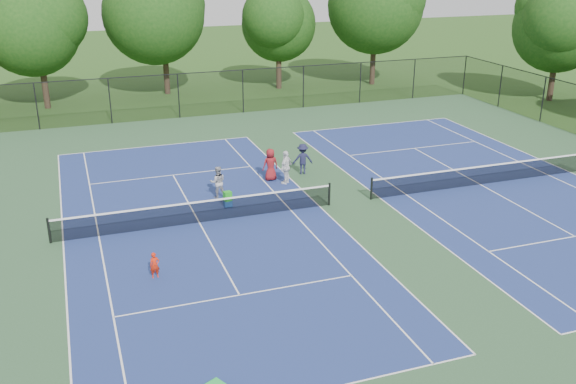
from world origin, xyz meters
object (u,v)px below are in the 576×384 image
object	(u,v)px
bystander_a	(286,167)
bystander_b	(303,159)
ball_hopper	(228,196)
bystander_c	(270,165)
tree_back_b	(162,8)
tree_back_d	(376,1)
instructor	(218,182)
tree_back_c	(279,20)
ball_crate	(228,204)
child_player	(155,265)
tree_back_a	(36,22)
tree_side_e	(561,22)

from	to	relation	value
bystander_a	bystander_b	world-z (taller)	bystander_a
ball_hopper	bystander_c	bearing A→B (deg)	43.50
bystander_a	bystander_c	bearing A→B (deg)	-94.69
tree_back_b	ball_hopper	size ratio (longest dim) A/B	22.98
tree_back_d	instructor	bearing A→B (deg)	-130.93
bystander_c	ball_hopper	size ratio (longest dim) A/B	3.73
instructor	bystander_a	world-z (taller)	bystander_a
tree_back_c	ball_crate	xyz separation A→B (m)	(-10.42, -23.69, -5.33)
ball_hopper	child_player	bearing A→B (deg)	-126.27
instructor	bystander_c	size ratio (longest dim) A/B	0.93
tree_back_b	ball_hopper	bearing A→B (deg)	-93.28
tree_back_c	bystander_b	distance (m)	21.84
tree_back_a	tree_back_d	world-z (taller)	tree_back_d
tree_side_e	bystander_a	xyz separation A→B (m)	(-24.93, -10.65, -4.96)
ball_hopper	bystander_a	bearing A→B (deg)	30.39
tree_back_c	child_player	world-z (taller)	tree_back_c
tree_back_a	ball_crate	bearing A→B (deg)	-71.52
tree_back_c	tree_back_a	bearing A→B (deg)	-176.82
child_player	ball_hopper	distance (m)	6.84
tree_back_c	ball_hopper	size ratio (longest dim) A/B	19.24
tree_back_c	tree_side_e	size ratio (longest dim) A/B	0.95
tree_back_a	child_player	xyz separation A→B (m)	(3.54, -28.20, -5.56)
tree_side_e	tree_back_d	bearing A→B (deg)	135.00
tree_back_a	tree_back_d	xyz separation A→B (m)	(26.00, 0.00, 0.79)
tree_back_b	ball_crate	world-z (taller)	tree_back_b
tree_back_a	ball_hopper	bearing A→B (deg)	-71.52
ball_crate	ball_hopper	xyz separation A→B (m)	(0.00, 0.00, 0.37)
tree_side_e	child_player	size ratio (longest dim) A/B	9.27
tree_back_b	tree_back_a	bearing A→B (deg)	-167.47
bystander_a	bystander_c	size ratio (longest dim) A/B	1.04
child_player	ball_hopper	bearing A→B (deg)	51.03
tree_side_e	bystander_a	size ratio (longest dim) A/B	5.25
tree_side_e	instructor	size ratio (longest dim) A/B	5.86
tree_back_d	bystander_b	world-z (taller)	tree_back_d
tree_side_e	tree_back_c	bearing A→B (deg)	148.57
bystander_a	tree_side_e	bearing A→B (deg)	159.87
child_player	ball_hopper	xyz separation A→B (m)	(4.05, 5.51, 0.05)
instructor	bystander_c	world-z (taller)	bystander_c
tree_back_a	ball_crate	world-z (taller)	tree_back_a
tree_back_b	tree_back_c	size ratio (longest dim) A/B	1.19
instructor	child_player	bearing A→B (deg)	68.10
tree_side_e	bystander_c	bearing A→B (deg)	-158.73
tree_back_a	bystander_a	size ratio (longest dim) A/B	5.42
child_player	instructor	distance (m)	7.88
tree_back_b	bystander_c	distance (m)	22.73
child_player	ball_hopper	world-z (taller)	child_player
tree_back_d	child_player	size ratio (longest dim) A/B	10.82
tree_side_e	ball_crate	xyz separation A→B (m)	(-28.42, -12.69, -5.66)
child_player	bystander_c	xyz separation A→B (m)	(6.96, 8.27, 0.33)
tree_back_b	tree_back_d	distance (m)	17.12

